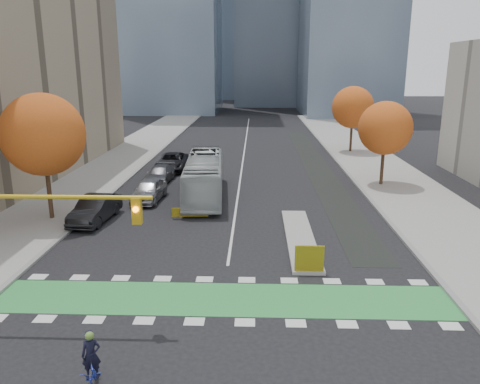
# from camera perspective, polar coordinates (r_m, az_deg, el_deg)

# --- Properties ---
(ground) EXTENTS (300.00, 300.00, 0.00)m
(ground) POSITION_cam_1_polar(r_m,az_deg,el_deg) (19.49, -2.42, -14.97)
(ground) COLOR black
(ground) RESTS_ON ground
(sidewalk_west) EXTENTS (7.00, 120.00, 0.15)m
(sidewalk_west) POSITION_cam_1_polar(r_m,az_deg,el_deg) (40.87, -19.44, 0.46)
(sidewalk_west) COLOR gray
(sidewalk_west) RESTS_ON ground
(sidewalk_east) EXTENTS (7.00, 120.00, 0.15)m
(sidewalk_east) POSITION_cam_1_polar(r_m,az_deg,el_deg) (39.96, 19.56, 0.13)
(sidewalk_east) COLOR gray
(sidewalk_east) RESTS_ON ground
(curb_west) EXTENTS (0.30, 120.00, 0.16)m
(curb_west) POSITION_cam_1_polar(r_m,az_deg,el_deg) (39.74, -14.74, 0.43)
(curb_west) COLOR gray
(curb_west) RESTS_ON ground
(curb_east) EXTENTS (0.30, 120.00, 0.16)m
(curb_east) POSITION_cam_1_polar(r_m,az_deg,el_deg) (39.04, 14.66, 0.18)
(curb_east) COLOR gray
(curb_east) RESTS_ON ground
(bike_crossing) EXTENTS (20.00, 3.00, 0.01)m
(bike_crossing) POSITION_cam_1_polar(r_m,az_deg,el_deg) (20.79, -2.10, -12.89)
(bike_crossing) COLOR green
(bike_crossing) RESTS_ON ground
(centre_line) EXTENTS (0.15, 70.00, 0.01)m
(centre_line) POSITION_cam_1_polar(r_m,az_deg,el_deg) (57.67, 0.56, 5.29)
(centre_line) COLOR silver
(centre_line) RESTS_ON ground
(bike_lane_paint) EXTENTS (2.50, 50.00, 0.01)m
(bike_lane_paint) POSITION_cam_1_polar(r_m,az_deg,el_deg) (48.22, 9.23, 3.17)
(bike_lane_paint) COLOR black
(bike_lane_paint) RESTS_ON ground
(median_island) EXTENTS (1.60, 10.00, 0.16)m
(median_island) POSITION_cam_1_polar(r_m,az_deg,el_deg) (27.70, 7.31, -5.52)
(median_island) COLOR gray
(median_island) RESTS_ON ground
(hazard_board) EXTENTS (1.40, 0.12, 1.30)m
(hazard_board) POSITION_cam_1_polar(r_m,az_deg,el_deg) (23.00, 8.45, -8.02)
(hazard_board) COLOR yellow
(hazard_board) RESTS_ON median_island
(tree_west) EXTENTS (5.20, 5.20, 8.22)m
(tree_west) POSITION_cam_1_polar(r_m,az_deg,el_deg) (32.04, -22.88, 6.45)
(tree_west) COLOR #332114
(tree_west) RESTS_ON ground
(tree_east_near) EXTENTS (4.40, 4.40, 7.08)m
(tree_east_near) POSITION_cam_1_polar(r_m,az_deg,el_deg) (40.55, 17.28, 7.44)
(tree_east_near) COLOR #332114
(tree_east_near) RESTS_ON ground
(tree_east_far) EXTENTS (4.80, 4.80, 7.65)m
(tree_east_far) POSITION_cam_1_polar(r_m,az_deg,el_deg) (56.13, 13.59, 10.00)
(tree_east_far) COLOR #332114
(tree_east_far) RESTS_ON ground
(traffic_signal_west) EXTENTS (8.53, 0.56, 5.20)m
(traffic_signal_west) POSITION_cam_1_polar(r_m,az_deg,el_deg) (19.63, -26.48, -3.50)
(traffic_signal_west) COLOR #BF9914
(traffic_signal_west) RESTS_ON ground
(cyclist) EXTENTS (0.99, 1.85, 2.03)m
(cyclist) POSITION_cam_1_polar(r_m,az_deg,el_deg) (16.06, -17.53, -20.09)
(cyclist) COLOR #22339F
(cyclist) RESTS_ON ground
(bus) EXTENTS (3.45, 11.65, 3.20)m
(bus) POSITION_cam_1_polar(r_m,az_deg,el_deg) (36.00, -4.38, 1.90)
(bus) COLOR #B1B8B9
(bus) RESTS_ON ground
(parked_car_a) EXTENTS (2.21, 4.90, 1.63)m
(parked_car_a) POSITION_cam_1_polar(r_m,az_deg,el_deg) (35.65, -11.04, 0.24)
(parked_car_a) COLOR #9FA0A4
(parked_car_a) RESTS_ON ground
(parked_car_b) EXTENTS (2.21, 5.20, 1.67)m
(parked_car_b) POSITION_cam_1_polar(r_m,az_deg,el_deg) (31.69, -17.25, -2.00)
(parked_car_b) COLOR black
(parked_car_b) RESTS_ON ground
(parked_car_c) EXTENTS (2.29, 4.95, 1.40)m
(parked_car_c) POSITION_cam_1_polar(r_m,az_deg,el_deg) (41.26, -9.78, 2.13)
(parked_car_c) COLOR #4F5054
(parked_car_c) RESTS_ON ground
(parked_car_d) EXTENTS (2.83, 5.94, 1.64)m
(parked_car_d) POSITION_cam_1_polar(r_m,az_deg,el_deg) (45.99, -8.26, 3.67)
(parked_car_d) COLOR black
(parked_car_d) RESTS_ON ground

